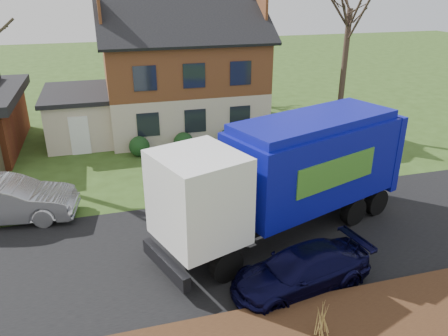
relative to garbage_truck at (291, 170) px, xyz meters
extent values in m
plane|color=#2E4617|center=(-3.36, -0.43, -2.44)|extent=(120.00, 120.00, 0.00)
cube|color=black|center=(-3.36, -0.43, -2.43)|extent=(80.00, 7.00, 0.02)
cube|color=beige|center=(-1.36, 13.57, -1.09)|extent=(9.00, 7.50, 2.70)
cube|color=#583019|center=(-1.36, 13.57, 1.66)|extent=(9.00, 7.50, 2.80)
cube|color=beige|center=(-7.56, 13.07, -1.14)|extent=(3.50, 5.50, 2.60)
cube|color=black|center=(-7.56, 13.07, 0.28)|extent=(3.90, 5.90, 0.24)
cylinder|color=black|center=(-3.04, -2.24, -1.90)|extent=(1.15, 0.71, 1.09)
cylinder|color=black|center=(-3.77, -0.16, -1.90)|extent=(1.15, 0.71, 1.09)
cylinder|color=black|center=(2.58, -0.25, -1.90)|extent=(1.15, 0.71, 1.09)
cylinder|color=black|center=(1.85, 1.82, -1.90)|extent=(1.15, 0.71, 1.09)
cylinder|color=black|center=(3.87, 0.20, -1.90)|extent=(1.15, 0.71, 1.09)
cylinder|color=black|center=(3.14, 2.27, -1.90)|extent=(1.15, 0.71, 1.09)
cube|color=black|center=(0.05, 0.02, -1.55)|extent=(8.91, 4.18, 0.37)
cube|color=white|center=(-3.65, -1.29, 0.07)|extent=(3.14, 3.27, 2.83)
cube|color=black|center=(-4.74, -1.67, 0.23)|extent=(0.84, 2.20, 0.94)
cube|color=black|center=(-4.84, -1.71, -1.87)|extent=(1.12, 2.55, 0.47)
cube|color=#0B108F|center=(0.99, 0.35, 0.07)|extent=(7.09, 4.66, 2.83)
cube|color=#0B108F|center=(0.99, 0.35, 1.64)|extent=(6.69, 4.26, 0.31)
cube|color=#0B108F|center=(4.19, 1.48, -0.04)|extent=(1.23, 2.64, 3.04)
cube|color=#3E7C28|center=(1.28, -0.96, 0.17)|extent=(3.57, 1.29, 1.05)
cube|color=#3E7C28|center=(0.40, 1.55, 0.17)|extent=(3.57, 1.29, 1.05)
imported|color=#A2A4AA|center=(-10.16, 3.67, -1.59)|extent=(5.35, 2.51, 1.70)
imported|color=black|center=(-0.98, -3.25, -1.80)|extent=(4.67, 2.54, 1.28)
cylinder|color=#3E2F25|center=(7.54, 9.74, 1.18)|extent=(0.33, 0.33, 7.26)
cylinder|color=#3D3324|center=(-1.11, 22.72, 1.62)|extent=(0.31, 0.31, 8.13)
cone|color=tan|center=(-1.42, -5.40, -1.67)|extent=(0.04, 0.04, 0.94)
cone|color=tan|center=(-1.57, -5.40, -1.67)|extent=(0.04, 0.04, 0.94)
cone|color=tan|center=(-1.27, -5.40, -1.67)|extent=(0.04, 0.04, 0.94)
cone|color=tan|center=(-1.42, -5.28, -1.67)|extent=(0.04, 0.04, 0.94)
cone|color=tan|center=(-1.42, -5.52, -1.67)|extent=(0.04, 0.04, 0.94)
camera|label=1|loc=(-6.16, -13.01, 6.17)|focal=35.00mm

